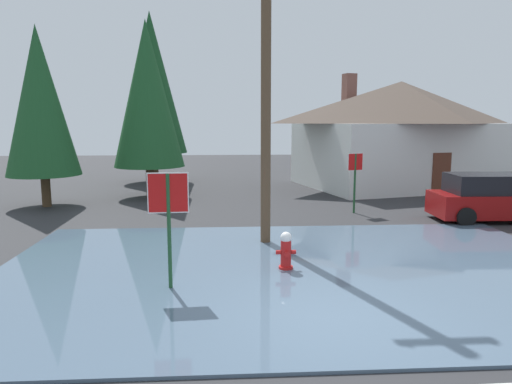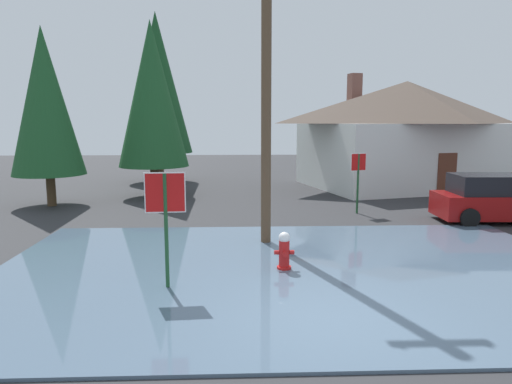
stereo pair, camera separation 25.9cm
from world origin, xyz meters
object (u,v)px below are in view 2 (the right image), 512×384
pine_tree_tall_left (152,94)px  pine_tree_short_left (157,83)px  pine_tree_mid_left (45,102)px  stop_sign_far (358,171)px  stop_sign_near (165,206)px  fire_hydrant (284,252)px  utility_pole (266,60)px  parked_car (498,199)px  house (405,132)px

pine_tree_tall_left → pine_tree_short_left: (-0.63, 5.25, 0.88)m
pine_tree_tall_left → pine_tree_mid_left: pine_tree_tall_left is taller
pine_tree_mid_left → stop_sign_far: bearing=-9.6°
stop_sign_near → pine_tree_tall_left: pine_tree_tall_left is taller
stop_sign_near → fire_hydrant: 3.07m
pine_tree_tall_left → pine_tree_short_left: bearing=96.9°
utility_pole → parked_car: utility_pole is taller
parked_car → pine_tree_tall_left: (-12.82, 5.85, 3.85)m
pine_tree_tall_left → parked_car: bearing=-24.5°
pine_tree_mid_left → pine_tree_short_left: 8.16m
house → pine_tree_mid_left: bearing=-162.5°
utility_pole → pine_tree_short_left: size_ratio=1.05×
house → pine_tree_mid_left: (-16.55, -5.22, 1.37)m
parked_car → pine_tree_tall_left: 14.61m
fire_hydrant → house: 16.21m
house → pine_tree_mid_left: 17.41m
fire_hydrant → pine_tree_tall_left: bearing=114.1°
stop_sign_far → utility_pole: bearing=-131.3°
stop_sign_far → house: house is taller
parked_car → pine_tree_tall_left: bearing=155.5°
house → pine_tree_tall_left: (-12.68, -3.09, 1.77)m
stop_sign_near → stop_sign_far: (5.98, 7.82, -0.17)m
utility_pole → house: size_ratio=0.83×
fire_hydrant → pine_tree_short_left: 17.81m
pine_tree_short_left → stop_sign_near: bearing=-80.2°
pine_tree_short_left → parked_car: bearing=-39.5°
stop_sign_near → parked_car: size_ratio=0.56×
fire_hydrant → utility_pole: utility_pole is taller
fire_hydrant → pine_tree_mid_left: bearing=134.9°
fire_hydrant → pine_tree_mid_left: size_ratio=0.13×
stop_sign_near → pine_tree_tall_left: (-2.34, 12.03, 2.86)m
house → pine_tree_mid_left: pine_tree_mid_left is taller
stop_sign_far → fire_hydrant: bearing=-117.2°
stop_sign_far → pine_tree_mid_left: bearing=170.4°
stop_sign_near → parked_car: bearing=30.5°
stop_sign_far → parked_car: 4.86m
pine_tree_tall_left → pine_tree_mid_left: 4.44m
stop_sign_near → parked_car: stop_sign_near is taller
utility_pole → fire_hydrant: bearing=-83.5°
fire_hydrant → stop_sign_far: 7.63m
fire_hydrant → stop_sign_far: size_ratio=0.41×
pine_tree_short_left → pine_tree_mid_left: bearing=-113.7°
pine_tree_tall_left → pine_tree_short_left: pine_tree_short_left is taller
parked_car → pine_tree_short_left: (-13.46, 11.10, 4.73)m
fire_hydrant → stop_sign_near: bearing=-156.4°
stop_sign_near → parked_car: (10.48, 6.18, -0.99)m
pine_tree_tall_left → pine_tree_short_left: 5.36m
stop_sign_near → parked_car: 12.21m
parked_car → pine_tree_mid_left: size_ratio=0.61×
stop_sign_near → pine_tree_short_left: 17.92m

